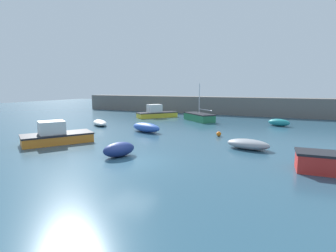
{
  "coord_description": "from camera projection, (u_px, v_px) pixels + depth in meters",
  "views": [
    {
      "loc": [
        7.87,
        -12.12,
        4.17
      ],
      "look_at": [
        -1.64,
        8.33,
        0.79
      ],
      "focal_mm": 28.0,
      "sensor_mm": 36.0,
      "label": 1
    }
  ],
  "objects": [
    {
      "name": "motorboat_grey_hull",
      "position": [
        56.0,
        135.0,
        19.53
      ],
      "size": [
        4.48,
        5.33,
        1.68
      ],
      "rotation": [
        0.0,
        0.0,
        1.01
      ],
      "color": "orange",
      "rests_on": "ground_plane"
    },
    {
      "name": "mooring_buoy_orange",
      "position": [
        219.0,
        134.0,
        22.24
      ],
      "size": [
        0.41,
        0.41,
        0.41
      ],
      "primitive_type": "sphere",
      "color": "orange",
      "rests_on": "ground_plane"
    },
    {
      "name": "sailboat_short_mast",
      "position": [
        199.0,
        117.0,
        32.35
      ],
      "size": [
        4.82,
        4.55,
        4.59
      ],
      "rotation": [
        0.0,
        0.0,
        2.42
      ],
      "color": "#287A4C",
      "rests_on": "ground_plane"
    },
    {
      "name": "harbor_breakwater",
      "position": [
        233.0,
        106.0,
        39.71
      ],
      "size": [
        52.01,
        2.74,
        2.65
      ],
      "primitive_type": "cube",
      "color": "#66605B",
      "rests_on": "ground_plane"
    },
    {
      "name": "dinghy_near_pier",
      "position": [
        279.0,
        122.0,
        28.11
      ],
      "size": [
        2.46,
        1.66,
        0.77
      ],
      "rotation": [
        0.0,
        0.0,
        5.99
      ],
      "color": "teal",
      "rests_on": "ground_plane"
    },
    {
      "name": "cabin_cruiser_white",
      "position": [
        156.0,
        113.0,
        36.04
      ],
      "size": [
        4.89,
        5.47,
        1.8
      ],
      "rotation": [
        0.0,
        0.0,
        0.9
      ],
      "color": "yellow",
      "rests_on": "ground_plane"
    },
    {
      "name": "open_tender_yellow",
      "position": [
        100.0,
        123.0,
        28.61
      ],
      "size": [
        3.37,
        3.1,
        0.59
      ],
      "rotation": [
        0.0,
        0.0,
        5.59
      ],
      "color": "white",
      "rests_on": "ground_plane"
    },
    {
      "name": "rowboat_blue_near",
      "position": [
        248.0,
        144.0,
        17.68
      ],
      "size": [
        3.04,
        1.79,
        0.67
      ],
      "rotation": [
        0.0,
        0.0,
        3.0
      ],
      "color": "gray",
      "rests_on": "ground_plane"
    },
    {
      "name": "fishing_dinghy_green",
      "position": [
        119.0,
        149.0,
        15.75
      ],
      "size": [
        1.78,
        2.31,
        0.88
      ],
      "rotation": [
        0.0,
        0.0,
        1.16
      ],
      "color": "navy",
      "rests_on": "ground_plane"
    },
    {
      "name": "ground_plane",
      "position": [
        132.0,
        163.0,
        14.78
      ],
      "size": [
        120.0,
        120.0,
        0.2
      ],
      "primitive_type": "cube",
      "color": "#284C60"
    },
    {
      "name": "rowboat_white_midwater",
      "position": [
        146.0,
        127.0,
        24.42
      ],
      "size": [
        3.58,
        2.26,
        0.85
      ],
      "rotation": [
        0.0,
        0.0,
        2.83
      ],
      "color": "#2D56B7",
      "rests_on": "ground_plane"
    }
  ]
}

